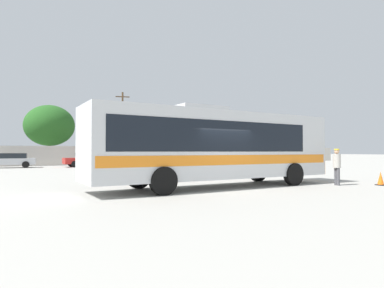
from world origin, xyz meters
name	(u,v)px	position (x,y,z in m)	size (l,w,h in m)	color
ground_plane	(143,174)	(0.00, 10.00, 0.00)	(300.00, 300.00, 0.00)	#A3A099
perimeter_wall	(94,156)	(0.00, 27.99, 1.09)	(80.00, 0.30, 2.19)	beige
coach_bus_silver_orange	(213,145)	(0.14, 0.71, 1.89)	(11.70, 3.25, 3.54)	silver
attendant_by_bus_door	(337,164)	(5.76, -1.17, 0.98)	(0.41, 0.41, 1.72)	#4C4C51
parked_car_leftmost_silver	(11,160)	(-8.46, 24.29, 0.76)	(4.49, 2.15, 1.41)	#B7BABF
parked_car_second_red	(88,159)	(-1.47, 23.38, 0.77)	(4.69, 2.22, 1.43)	red
parked_car_third_red	(138,158)	(4.27, 24.25, 0.80)	(4.53, 2.20, 1.51)	red
parked_car_rightmost_white	(197,158)	(11.54, 23.72, 0.81)	(4.56, 2.11, 1.55)	silver
utility_pole_near	(90,132)	(0.14, 31.17, 4.03)	(1.78, 0.53, 7.70)	#4C3823
utility_pole_far	(122,126)	(4.10, 30.53, 4.86)	(1.78, 0.53, 9.35)	#4C3823
roadside_tree_midleft	(50,126)	(-4.56, 32.39, 4.78)	(5.96, 5.96, 7.32)	brown
traffic_cone_on_apron	(381,179)	(7.56, -2.12, 0.31)	(0.36, 0.36, 0.64)	black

